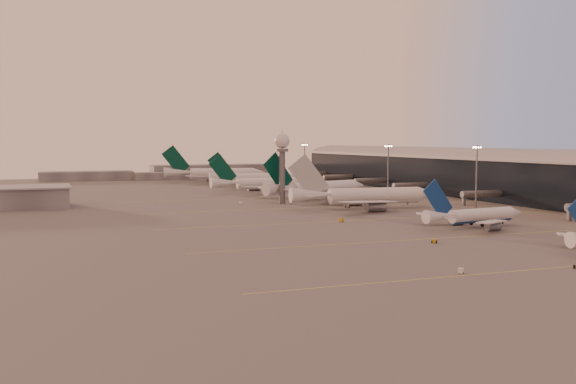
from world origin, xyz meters
name	(u,v)px	position (x,y,z in m)	size (l,w,h in m)	color
ground	(428,246)	(0.00, 0.00, 0.00)	(700.00, 700.00, 0.00)	#4E4B4B
taxiway_markings	(414,217)	(30.00, 56.00, 0.01)	(180.00, 185.25, 0.02)	#DFD64E
terminal	(498,175)	(107.88, 110.09, 10.52)	(57.00, 362.00, 23.04)	black
radar_tower	(282,154)	(5.00, 120.00, 20.95)	(6.40, 6.40, 31.10)	#595C61
mast_b	(477,176)	(55.00, 55.00, 13.74)	(3.60, 0.56, 25.00)	#595C61
mast_c	(388,170)	(50.00, 110.00, 13.74)	(3.60, 0.56, 25.00)	#595C61
mast_d	(305,164)	(48.00, 200.00, 13.74)	(3.60, 0.56, 25.00)	#595C61
distant_horizon	(178,173)	(2.62, 325.14, 3.89)	(165.00, 37.50, 9.00)	slate
narrowbody_mid	(475,218)	(32.14, 24.50, 3.13)	(39.43, 31.28, 15.45)	silver
widebody_white	(365,199)	(27.62, 87.73, 3.74)	(61.25, 48.90, 21.54)	silver
greentail_a	(317,191)	(26.04, 131.14, 3.82)	(57.34, 45.54, 21.65)	silver
greentail_b	(261,186)	(16.31, 180.99, 3.48)	(54.18, 43.74, 19.67)	silver
greentail_c	(256,180)	(28.28, 226.18, 3.54)	(55.02, 44.19, 20.02)	silver
greentail_d	(215,176)	(14.99, 268.62, 4.18)	(64.68, 51.81, 23.66)	silver
gsv_truck_a	(461,268)	(-13.25, -32.91, 1.13)	(5.38, 5.19, 2.22)	silver
gsv_tug_mid	(434,241)	(3.76, 2.95, 0.48)	(3.78, 3.49, 0.93)	#C09516
gsv_truck_b	(491,215)	(53.94, 45.18, 1.08)	(5.47, 2.63, 2.12)	#C09516
gsv_truck_c	(342,218)	(0.96, 52.85, 1.25)	(6.07, 5.48, 2.44)	#C09516
gsv_catering_b	(457,207)	(50.54, 60.13, 2.29)	(5.64, 2.76, 4.59)	silver
gsv_tug_far	(347,206)	(22.65, 93.32, 0.57)	(3.95, 4.55, 1.11)	silver
gsv_truck_d	(240,202)	(-12.46, 122.94, 1.15)	(2.35, 5.69, 2.25)	silver
gsv_tug_hangar	(345,194)	(48.39, 149.26, 0.49)	(3.59, 2.52, 0.94)	#C09516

